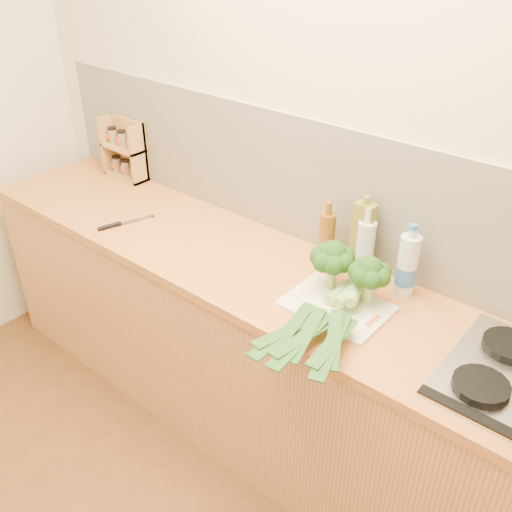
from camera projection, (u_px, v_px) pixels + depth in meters
The scene contains 14 objects.
room_shell at pixel (321, 187), 2.31m from camera, with size 3.50×3.50×3.50m.
counter at pixel (274, 359), 2.49m from camera, with size 3.20×0.62×0.90m.
chopping_board at pixel (336, 306), 2.06m from camera, with size 0.37×0.27×0.01m, color white.
broccoli_left at pixel (333, 258), 2.09m from camera, with size 0.17×0.17×0.20m.
broccoli_right at pixel (370, 273), 2.01m from camera, with size 0.15×0.16×0.19m.
leek_front at pixel (328, 301), 2.04m from camera, with size 0.11×0.68×0.04m.
leek_mid at pixel (336, 305), 1.99m from camera, with size 0.12×0.66×0.04m.
leek_back at pixel (350, 304), 1.96m from camera, with size 0.25×0.65×0.04m.
chefs_knife at pixel (117, 225), 2.59m from camera, with size 0.11×0.27×0.02m.
spice_rack at pixel (126, 152), 3.01m from camera, with size 0.26×0.10×0.31m.
oil_tin at pixel (362, 238), 2.19m from camera, with size 0.08×0.05×0.33m.
glass_bottle at pixel (365, 248), 2.18m from camera, with size 0.07×0.07×0.30m.
amber_bottle at pixel (327, 238), 2.27m from camera, with size 0.06×0.06×0.27m.
water_bottle at pixel (407, 268), 2.08m from camera, with size 0.08×0.08×0.27m.
Camera 1 is at (1.16, -0.30, 2.14)m, focal length 40.00 mm.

